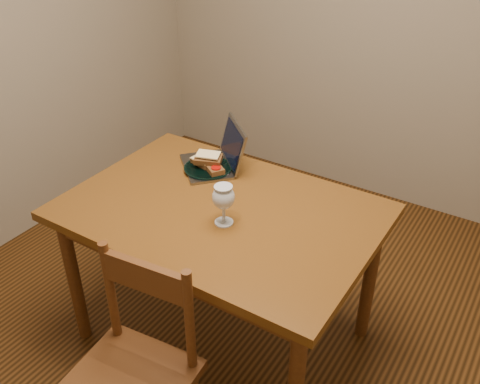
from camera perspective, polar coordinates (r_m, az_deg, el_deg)
The scene contains 9 objects.
floor at distance 2.75m, azimuth 0.29°, elevation -14.71°, with size 3.20×3.20×0.02m, color black.
table at distance 2.30m, azimuth -2.05°, elevation -3.52°, with size 1.30×0.90×0.74m.
chair at distance 2.00m, azimuth -11.50°, elevation -17.82°, with size 0.45×0.43×0.44m.
plate at distance 2.52m, azimuth -3.44°, elevation 2.48°, with size 0.23×0.23×0.02m, color black.
sandwich_cheese at distance 2.53m, azimuth -4.01°, elevation 3.33°, with size 0.11×0.06×0.03m, color #381E0C, non-canonical shape.
sandwich_tomato at distance 2.48m, azimuth -2.79°, elevation 2.66°, with size 0.11×0.07×0.03m, color #381E0C, non-canonical shape.
sandwich_top at distance 2.50m, azimuth -3.41°, elevation 3.63°, with size 0.13×0.07×0.04m, color #381E0C, non-canonical shape.
milk_glass at distance 2.11m, azimuth -1.76°, elevation -1.37°, with size 0.09×0.09×0.18m, color white, non-canonical shape.
laptop at distance 2.53m, azimuth -2.28°, elevation 3.89°, with size 0.39×0.39×0.21m.
Camera 1 is at (1.00, -1.60, 1.99)m, focal length 40.00 mm.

